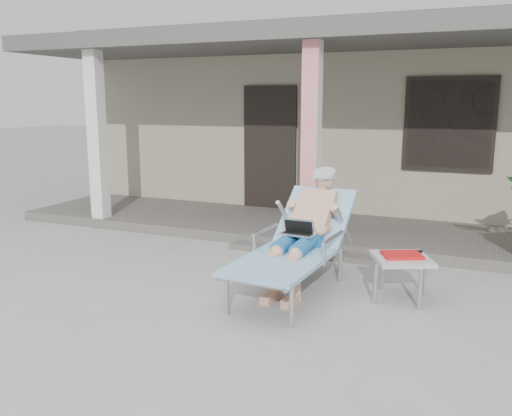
% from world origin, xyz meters
% --- Properties ---
extents(ground, '(60.00, 60.00, 0.00)m').
position_xyz_m(ground, '(0.00, 0.00, 0.00)').
color(ground, '#9E9E99').
rests_on(ground, ground).
extents(house, '(10.40, 5.40, 3.30)m').
position_xyz_m(house, '(0.00, 6.50, 1.67)').
color(house, gray).
rests_on(house, ground).
extents(porch_deck, '(10.00, 2.00, 0.15)m').
position_xyz_m(porch_deck, '(0.00, 3.00, 0.07)').
color(porch_deck, '#605B56').
rests_on(porch_deck, ground).
extents(porch_overhang, '(10.00, 2.30, 2.85)m').
position_xyz_m(porch_overhang, '(0.00, 2.95, 2.79)').
color(porch_overhang, silver).
rests_on(porch_overhang, porch_deck).
extents(porch_step, '(2.00, 0.30, 0.07)m').
position_xyz_m(porch_step, '(0.00, 1.85, 0.04)').
color(porch_step, '#605B56').
rests_on(porch_step, ground).
extents(lounger, '(0.90, 2.09, 1.33)m').
position_xyz_m(lounger, '(0.37, 0.61, 0.82)').
color(lounger, '#B7B7BC').
rests_on(lounger, ground).
extents(side_table, '(0.72, 0.72, 0.49)m').
position_xyz_m(side_table, '(1.43, 0.68, 0.41)').
color(side_table, '#B3B3AD').
rests_on(side_table, ground).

